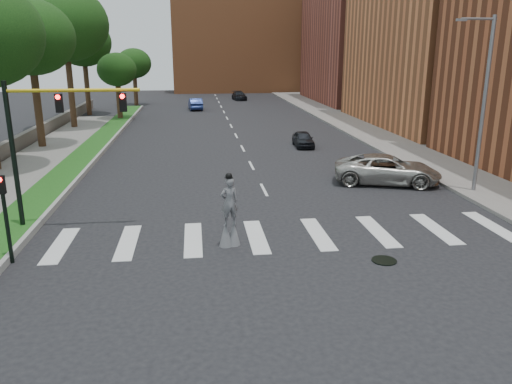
# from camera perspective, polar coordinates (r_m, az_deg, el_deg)

# --- Properties ---
(ground_plane) EXTENTS (160.00, 160.00, 0.00)m
(ground_plane) POSITION_cam_1_polar(r_m,az_deg,el_deg) (19.74, 4.13, -5.98)
(ground_plane) COLOR black
(ground_plane) RESTS_ON ground
(grass_median) EXTENTS (2.00, 60.00, 0.25)m
(grass_median) POSITION_cam_1_polar(r_m,az_deg,el_deg) (39.42, -18.47, 4.54)
(grass_median) COLOR #194D16
(grass_median) RESTS_ON ground
(median_curb) EXTENTS (0.20, 60.00, 0.28)m
(median_curb) POSITION_cam_1_polar(r_m,az_deg,el_deg) (39.23, -16.96, 4.63)
(median_curb) COLOR gray
(median_curb) RESTS_ON ground
(sidewalk_right) EXTENTS (5.00, 90.00, 0.18)m
(sidewalk_right) POSITION_cam_1_polar(r_m,az_deg,el_deg) (46.46, 13.48, 6.49)
(sidewalk_right) COLOR slate
(sidewalk_right) RESTS_ON ground
(stone_wall) EXTENTS (0.50, 56.00, 1.10)m
(stone_wall) POSITION_cam_1_polar(r_m,az_deg,el_deg) (42.67, -25.29, 5.23)
(stone_wall) COLOR #5A544D
(stone_wall) RESTS_ON ground
(manhole) EXTENTS (0.90, 0.90, 0.04)m
(manhole) POSITION_cam_1_polar(r_m,az_deg,el_deg) (18.77, 14.43, -7.59)
(manhole) COLOR black
(manhole) RESTS_ON ground
(building_far) EXTENTS (16.00, 22.00, 20.00)m
(building_far) POSITION_cam_1_polar(r_m,az_deg,el_deg) (76.43, 13.19, 17.50)
(building_far) COLOR brown
(building_far) RESTS_ON ground
(building_backdrop) EXTENTS (26.00, 14.00, 18.00)m
(building_backdrop) POSITION_cam_1_polar(r_m,az_deg,el_deg) (96.45, -1.36, 16.89)
(building_backdrop) COLOR #C46D3D
(building_backdrop) RESTS_ON ground
(streetlight) EXTENTS (2.05, 0.20, 9.00)m
(streetlight) POSITION_cam_1_polar(r_m,az_deg,el_deg) (28.13, 24.49, 9.52)
(streetlight) COLOR slate
(streetlight) RESTS_ON ground
(traffic_signal) EXTENTS (5.30, 0.23, 6.20)m
(traffic_signal) POSITION_cam_1_polar(r_m,az_deg,el_deg) (22.07, -23.26, 6.31)
(traffic_signal) COLOR black
(traffic_signal) RESTS_ON ground
(secondary_signal) EXTENTS (0.25, 0.21, 3.23)m
(secondary_signal) POSITION_cam_1_polar(r_m,az_deg,el_deg) (19.44, -26.75, -1.96)
(secondary_signal) COLOR black
(secondary_signal) RESTS_ON ground
(stilt_performer) EXTENTS (0.83, 0.63, 2.92)m
(stilt_performer) POSITION_cam_1_polar(r_m,az_deg,el_deg) (19.20, -3.06, -2.79)
(stilt_performer) COLOR #362315
(stilt_performer) RESTS_ON ground
(suv_crossing) EXTENTS (6.45, 4.35, 1.64)m
(suv_crossing) POSITION_cam_1_polar(r_m,az_deg,el_deg) (29.30, 14.78, 2.51)
(suv_crossing) COLOR #B4B2AA
(suv_crossing) RESTS_ON ground
(car_near) EXTENTS (1.55, 3.56, 1.20)m
(car_near) POSITION_cam_1_polar(r_m,az_deg,el_deg) (39.65, 5.41, 6.04)
(car_near) COLOR black
(car_near) RESTS_ON ground
(car_mid) EXTENTS (1.92, 4.56, 1.47)m
(car_mid) POSITION_cam_1_polar(r_m,az_deg,el_deg) (65.07, -6.94, 9.96)
(car_mid) COLOR navy
(car_mid) RESTS_ON ground
(car_far) EXTENTS (2.24, 4.54, 1.27)m
(car_far) POSITION_cam_1_polar(r_m,az_deg,el_deg) (77.57, -1.93, 10.94)
(car_far) COLOR black
(car_far) RESTS_ON ground
(tree_3) EXTENTS (6.49, 6.49, 11.03)m
(tree_3) POSITION_cam_1_polar(r_m,az_deg,el_deg) (41.62, -24.46, 15.76)
(tree_3) COLOR #362315
(tree_3) RESTS_ON ground
(tree_4) EXTENTS (8.03, 8.03, 13.09)m
(tree_4) POSITION_cam_1_polar(r_m,az_deg,el_deg) (51.51, -21.06, 17.47)
(tree_4) COLOR #362315
(tree_4) RESTS_ON ground
(tree_5) EXTENTS (6.32, 6.32, 10.88)m
(tree_5) POSITION_cam_1_polar(r_m,az_deg,el_deg) (62.09, -19.16, 15.81)
(tree_5) COLOR #362315
(tree_5) RESTS_ON ground
(tree_6) EXTENTS (4.15, 4.15, 7.12)m
(tree_6) POSITION_cam_1_polar(r_m,az_deg,el_deg) (56.44, -15.61, 13.26)
(tree_6) COLOR #362315
(tree_6) RESTS_ON ground
(tree_7) EXTENTS (4.71, 4.71, 7.62)m
(tree_7) POSITION_cam_1_polar(r_m,az_deg,el_deg) (71.79, -13.79, 14.05)
(tree_7) COLOR #362315
(tree_7) RESTS_ON ground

